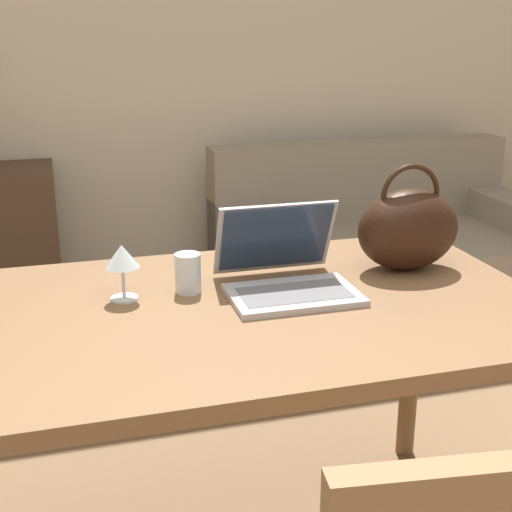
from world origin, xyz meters
TOP-DOWN VIEW (x-y plane):
  - wall_back at (0.00, 2.90)m, footprint 10.00×0.06m
  - dining_table at (-0.05, 0.74)m, footprint 1.59×0.87m
  - couch at (1.14, 2.30)m, footprint 1.59×0.91m
  - laptop at (0.15, 0.82)m, footprint 0.31×0.30m
  - drinking_glass at (-0.09, 0.86)m, footprint 0.06×0.06m
  - wine_glass at (-0.25, 0.86)m, footprint 0.08×0.08m
  - handbag at (0.51, 0.88)m, footprint 0.28×0.18m

SIDE VIEW (x-z plane):
  - couch at x=1.14m, z-range -0.13..0.69m
  - dining_table at x=-0.05m, z-range 0.30..1.07m
  - drinking_glass at x=-0.09m, z-range 0.77..0.87m
  - laptop at x=0.15m, z-range 0.72..0.93m
  - wine_glass at x=-0.25m, z-range 0.80..0.94m
  - handbag at x=0.51m, z-range 0.74..1.02m
  - wall_back at x=0.00m, z-range 0.00..2.70m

